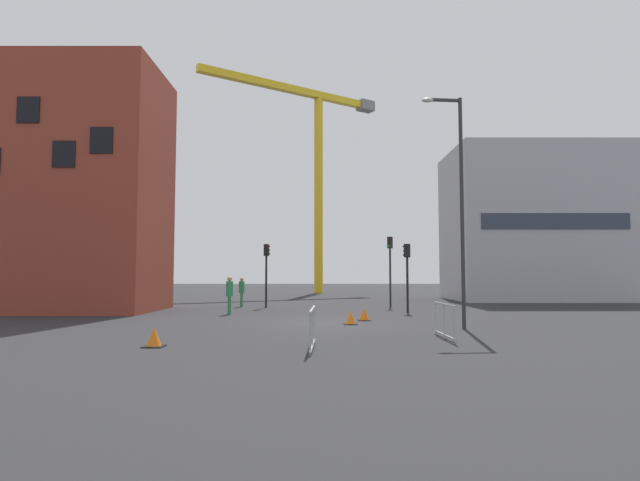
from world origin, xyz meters
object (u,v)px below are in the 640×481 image
traffic_light_near (266,265)px  traffic_cone_on_verge (153,338)px  construction_crane (313,152)px  traffic_light_island (389,260)px  pedestrian_waiting (241,290)px  pedestrian_walking (229,292)px  traffic_cone_striped (363,315)px  traffic_cone_orange (350,318)px  streetlamp_tall (457,195)px  traffic_light_corner (406,266)px

traffic_light_near → traffic_cone_on_verge: (-1.36, -16.04, -2.28)m
construction_crane → traffic_light_island: 24.67m
construction_crane → pedestrian_waiting: size_ratio=11.97×
construction_crane → pedestrian_waiting: construction_crane is taller
traffic_light_near → pedestrian_waiting: traffic_light_near is taller
pedestrian_walking → traffic_cone_striped: size_ratio=3.34×
pedestrian_walking → traffic_cone_orange: pedestrian_walking is taller
construction_crane → pedestrian_waiting: bearing=-101.0°
traffic_light_island → traffic_cone_orange: size_ratio=7.80×
construction_crane → pedestrian_walking: construction_crane is taller
pedestrian_walking → construction_crane: bearing=81.9°
traffic_light_near → pedestrian_waiting: (-1.57, 0.73, -1.50)m
traffic_cone_striped → construction_crane: bearing=94.9°
streetlamp_tall → traffic_cone_striped: (-3.20, 3.30, -4.64)m
traffic_light_island → construction_crane: bearing=103.1°
traffic_light_corner → traffic_cone_orange: traffic_light_corner is taller
traffic_cone_orange → pedestrian_walking: bearing=138.9°
traffic_light_island → traffic_cone_striped: 9.38m
traffic_light_island → traffic_cone_on_verge: bearing=-118.0°
traffic_cone_on_verge → traffic_cone_orange: bearing=46.8°
traffic_light_near → traffic_light_corner: traffic_light_near is taller
streetlamp_tall → pedestrian_waiting: (-9.83, 12.28, -3.86)m
streetlamp_tall → traffic_light_near: size_ratio=2.28×
streetlamp_tall → traffic_light_corner: size_ratio=2.41×
traffic_light_island → pedestrian_walking: bearing=-148.0°
pedestrian_walking → traffic_light_island: bearing=32.0°
construction_crane → traffic_light_corner: construction_crane is taller
traffic_light_near → pedestrian_waiting: size_ratio=2.12×
pedestrian_waiting → traffic_cone_striped: 11.19m
traffic_cone_striped → traffic_cone_orange: size_ratio=1.03×
pedestrian_waiting → traffic_cone_striped: bearing=-53.5°
traffic_light_island → traffic_light_corner: traffic_light_island is taller
traffic_light_near → traffic_cone_striped: (5.07, -8.25, -2.28)m
pedestrian_walking → traffic_cone_striped: bearing=-27.3°
construction_crane → traffic_light_corner: size_ratio=5.99×
traffic_cone_striped → traffic_cone_orange: bearing=-112.2°
streetlamp_tall → pedestrian_walking: (-9.55, 6.58, -3.80)m
construction_crane → traffic_cone_orange: construction_crane is taller
construction_crane → traffic_cone_striped: bearing=-85.1°
pedestrian_walking → pedestrian_waiting: 5.71m
construction_crane → pedestrian_walking: size_ratio=11.38×
traffic_light_corner → pedestrian_walking: traffic_light_corner is taller
traffic_cone_on_verge → traffic_light_corner: bearing=53.5°
traffic_cone_orange → traffic_light_island: bearing=73.8°
pedestrian_walking → traffic_cone_on_verge: bearing=-90.4°
streetlamp_tall → traffic_light_near: 14.40m
pedestrian_walking → pedestrian_waiting: size_ratio=1.05×
traffic_cone_orange → traffic_light_near: bearing=113.9°
streetlamp_tall → traffic_cone_striped: bearing=134.0°
streetlamp_tall → traffic_cone_on_verge: size_ratio=15.42×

